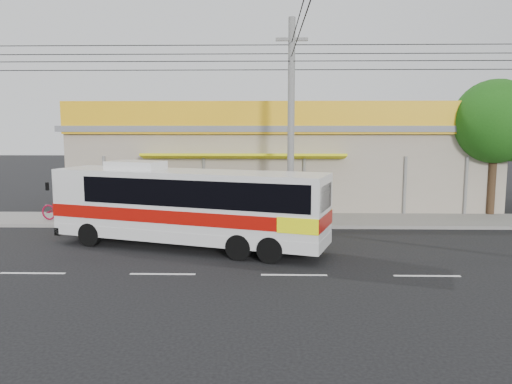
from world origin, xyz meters
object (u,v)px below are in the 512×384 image
motorbike_dark (82,206)px  tree_near (499,124)px  utility_pole (292,56)px  motorbike_red (62,209)px  coach_bus (191,203)px

motorbike_dark → tree_near: size_ratio=0.24×
motorbike_dark → utility_pole: (9.92, -2.18, 6.74)m
motorbike_red → tree_near: size_ratio=0.32×
coach_bus → motorbike_red: bearing=163.8°
motorbike_dark → tree_near: tree_near is taller
coach_bus → motorbike_dark: 8.39m
coach_bus → tree_near: 15.78m
motorbike_red → tree_near: (20.67, 2.18, 3.86)m
motorbike_dark → tree_near: bearing=-92.1°
motorbike_red → coach_bus: bearing=-113.4°
coach_bus → motorbike_dark: (-6.15, 5.61, -1.06)m
tree_near → coach_bus: bearing=-154.3°
motorbike_dark → utility_pole: utility_pole is taller
coach_bus → utility_pole: utility_pole is taller
motorbike_dark → motorbike_red: bearing=148.0°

